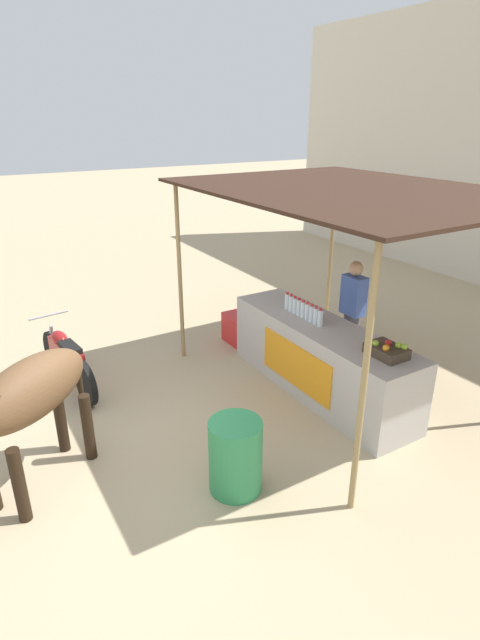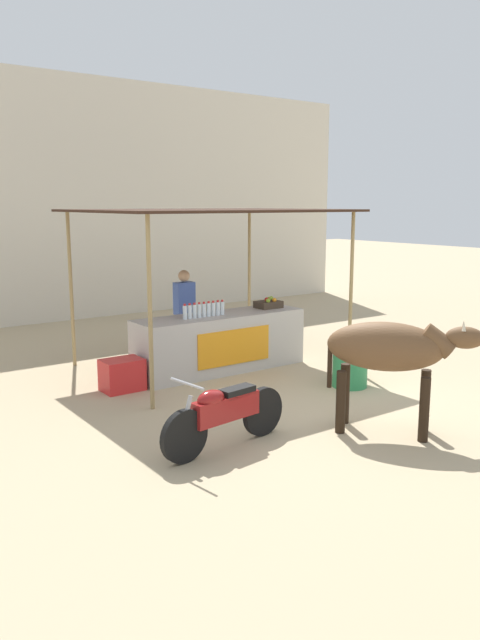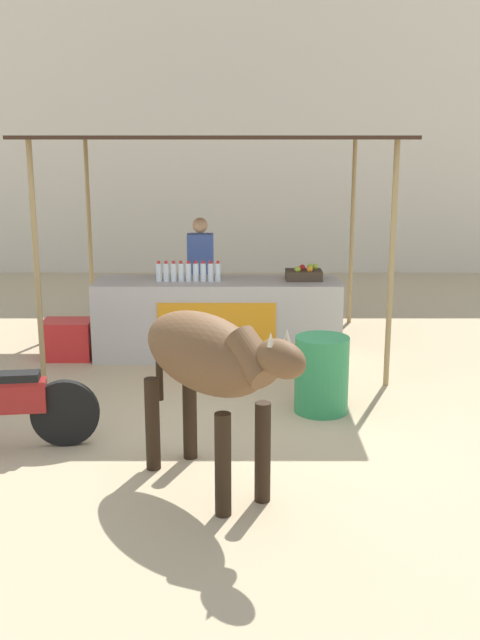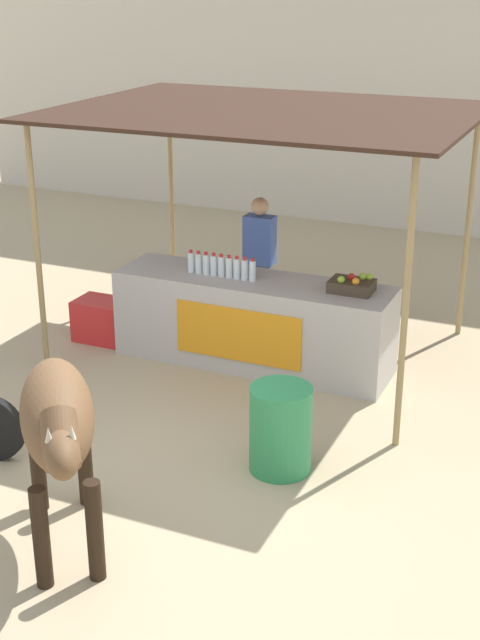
{
  "view_description": "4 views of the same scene",
  "coord_description": "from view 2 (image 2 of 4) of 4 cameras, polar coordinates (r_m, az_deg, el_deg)",
  "views": [
    {
      "loc": [
        4.55,
        -1.79,
        3.5
      ],
      "look_at": [
        -0.21,
        1.08,
        1.2
      ],
      "focal_mm": 28.0,
      "sensor_mm": 36.0,
      "label": 1
    },
    {
      "loc": [
        -5.69,
        -6.29,
        2.77
      ],
      "look_at": [
        -0.37,
        1.11,
        1.07
      ],
      "focal_mm": 35.0,
      "sensor_mm": 36.0,
      "label": 2
    },
    {
      "loc": [
        0.28,
        -6.8,
        2.66
      ],
      "look_at": [
        0.32,
        1.01,
        0.75
      ],
      "focal_mm": 42.0,
      "sensor_mm": 36.0,
      "label": 3
    },
    {
      "loc": [
        3.46,
        -5.99,
        4.01
      ],
      "look_at": [
        0.49,
        0.73,
        1.11
      ],
      "focal_mm": 50.0,
      "sensor_mm": 36.0,
      "label": 4
    }
  ],
  "objects": [
    {
      "name": "stall_counter",
      "position": [
        10.47,
        -1.8,
        -2.07
      ],
      "size": [
        3.0,
        0.82,
        0.96
      ],
      "color": "#B2ADA8",
      "rests_on": "ground"
    },
    {
      "name": "cow",
      "position": [
        7.72,
        13.61,
        -2.74
      ],
      "size": [
        1.39,
        1.67,
        1.44
      ],
      "color": "brown",
      "rests_on": "ground"
    },
    {
      "name": "motorcycle_parked",
      "position": [
        7.17,
        -1.45,
        -8.49
      ],
      "size": [
        1.8,
        0.55,
        0.9
      ],
      "color": "black",
      "rests_on": "ground"
    },
    {
      "name": "fruit_crate",
      "position": [
        11.03,
        2.63,
        1.48
      ],
      "size": [
        0.44,
        0.32,
        0.18
      ],
      "color": "#3F3326",
      "rests_on": "stall_counter"
    },
    {
      "name": "water_bottle_row",
      "position": [
        10.13,
        -3.31,
        0.92
      ],
      "size": [
        0.79,
        0.07,
        0.25
      ],
      "color": "silver",
      "rests_on": "stall_counter"
    },
    {
      "name": "building_wall_far",
      "position": [
        15.74,
        -14.74,
        10.59
      ],
      "size": [
        16.0,
        0.5,
        5.73
      ],
      "primitive_type": "cube",
      "color": "beige",
      "rests_on": "ground"
    },
    {
      "name": "ground_plane",
      "position": [
        8.92,
        6.18,
        -7.58
      ],
      "size": [
        60.0,
        60.0,
        0.0
      ],
      "primitive_type": "plane",
      "color": "tan"
    },
    {
      "name": "vendor_behind_counter",
      "position": [
        10.9,
        -5.09,
        0.38
      ],
      "size": [
        0.34,
        0.22,
        1.65
      ],
      "color": "#383842",
      "rests_on": "ground"
    },
    {
      "name": "water_barrel",
      "position": [
        9.71,
        10.03,
        -3.82
      ],
      "size": [
        0.53,
        0.53,
        0.77
      ],
      "primitive_type": "cylinder",
      "color": "#2D8C51",
      "rests_on": "ground"
    },
    {
      "name": "cooler_box",
      "position": [
        9.57,
        -10.72,
        -4.95
      ],
      "size": [
        0.6,
        0.44,
        0.48
      ],
      "primitive_type": "cube",
      "color": "red",
      "rests_on": "ground"
    },
    {
      "name": "stall_awning",
      "position": [
        10.47,
        -2.81,
        9.49
      ],
      "size": [
        4.2,
        3.2,
        2.68
      ],
      "color": "#382319",
      "rests_on": "ground"
    }
  ]
}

